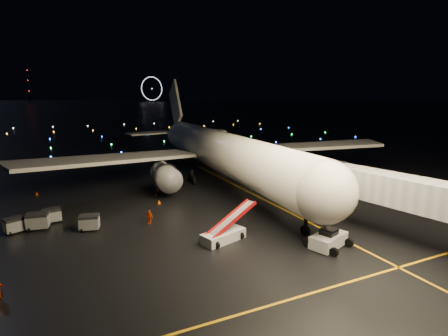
{
  "coord_description": "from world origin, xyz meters",
  "views": [
    {
      "loc": [
        -12.95,
        -28.31,
        14.3
      ],
      "look_at": [
        5.97,
        12.0,
        5.0
      ],
      "focal_mm": 28.0,
      "sensor_mm": 36.0,
      "label": 1
    }
  ],
  "objects": [
    {
      "name": "safety_cone_2",
      "position": [
        -0.34,
        22.59,
        0.26
      ],
      "size": [
        0.47,
        0.47,
        0.53
      ],
      "primitive_type": "cone",
      "rotation": [
        0.0,
        0.0,
        0.01
      ],
      "color": "#FC5500",
      "rests_on": "ground"
    },
    {
      "name": "taxiway_lights",
      "position": [
        0.0,
        106.0,
        0.18
      ],
      "size": [
        164.0,
        92.0,
        0.36
      ],
      "primitive_type": null,
      "color": "black",
      "rests_on": "ground"
    },
    {
      "name": "safety_cone_1",
      "position": [
        -1.16,
        20.02,
        0.25
      ],
      "size": [
        0.55,
        0.55,
        0.49
      ],
      "primitive_type": "cone",
      "rotation": [
        0.0,
        0.0,
        0.35
      ],
      "color": "#FC5500",
      "rests_on": "ground"
    },
    {
      "name": "airliner",
      "position": [
        10.57,
        26.09,
        8.88
      ],
      "size": [
        65.63,
        62.66,
        17.75
      ],
      "primitive_type": null,
      "rotation": [
        0.0,
        0.0,
        -0.05
      ],
      "color": "silver",
      "rests_on": "ground"
    },
    {
      "name": "ferris_wheel",
      "position": [
        170.0,
        720.0,
        26.0
      ],
      "size": [
        49.33,
        16.8,
        52.0
      ],
      "primitive_type": null,
      "rotation": [
        0.0,
        0.0,
        0.26
      ],
      "color": "black",
      "rests_on": "ground"
    },
    {
      "name": "radio_mast",
      "position": [
        -60.0,
        740.0,
        32.0
      ],
      "size": [
        1.8,
        1.8,
        64.0
      ],
      "primitive_type": "cylinder",
      "color": "black",
      "rests_on": "ground"
    },
    {
      "name": "belt_loader",
      "position": [
        0.89,
        1.32,
        1.65
      ],
      "size": [
        7.03,
        3.8,
        3.29
      ],
      "primitive_type": null,
      "rotation": [
        0.0,
        0.0,
        0.3
      ],
      "color": "silver",
      "rests_on": "ground"
    },
    {
      "name": "baggage_cart_4",
      "position": [
        -18.22,
        12.8,
        0.81
      ],
      "size": [
        2.29,
        1.99,
        1.62
      ],
      "primitive_type": "cube",
      "rotation": [
        0.0,
        0.0,
        0.41
      ],
      "color": "gray",
      "rests_on": "ground"
    },
    {
      "name": "safety_cone_0",
      "position": [
        -1.77,
        16.02,
        0.28
      ],
      "size": [
        0.51,
        0.51,
        0.55
      ],
      "primitive_type": "cone",
      "rotation": [
        0.0,
        0.0,
        0.04
      ],
      "color": "#FC5500",
      "rests_on": "ground"
    },
    {
      "name": "crew_c",
      "position": [
        -4.66,
        9.26,
        0.81
      ],
      "size": [
        0.89,
        1.0,
        1.62
      ],
      "primitive_type": "imported",
      "rotation": [
        0.0,
        0.0,
        -0.92
      ],
      "color": "#FF4B04",
      "rests_on": "ground"
    },
    {
      "name": "ground",
      "position": [
        0.0,
        300.0,
        0.0
      ],
      "size": [
        2000.0,
        2000.0,
        0.0
      ],
      "primitive_type": "plane",
      "color": "black",
      "rests_on": "ground"
    },
    {
      "name": "baggage_cart_1",
      "position": [
        -14.69,
        14.48,
        0.8
      ],
      "size": [
        2.1,
        1.64,
        1.61
      ],
      "primitive_type": "cube",
      "rotation": [
        0.0,
        0.0,
        0.18
      ],
      "color": "gray",
      "rests_on": "ground"
    },
    {
      "name": "lane_centre",
      "position": [
        12.0,
        15.0,
        0.01
      ],
      "size": [
        0.25,
        80.0,
        0.02
      ],
      "primitive_type": "cube",
      "color": "#D59508",
      "rests_on": "ground"
    },
    {
      "name": "baggage_cart_2",
      "position": [
        -16.02,
        12.76,
        0.92
      ],
      "size": [
        2.36,
        1.82,
        1.83
      ],
      "primitive_type": "cube",
      "rotation": [
        0.0,
        0.0,
        -0.15
      ],
      "color": "gray",
      "rests_on": "ground"
    },
    {
      "name": "baggage_cart_0",
      "position": [
        -10.97,
        10.12,
        0.84
      ],
      "size": [
        2.27,
        1.84,
        1.69
      ],
      "primitive_type": "cube",
      "rotation": [
        0.0,
        0.0,
        -0.25
      ],
      "color": "gray",
      "rests_on": "ground"
    },
    {
      "name": "pushback_tug",
      "position": [
        9.41,
        -4.24,
        0.93
      ],
      "size": [
        4.34,
        3.21,
        1.85
      ],
      "primitive_type": "cube",
      "rotation": [
        0.0,
        0.0,
        0.34
      ],
      "color": "silver",
      "rests_on": "ground"
    },
    {
      "name": "safety_cone_3",
      "position": [
        -16.88,
        27.77,
        0.27
      ],
      "size": [
        0.6,
        0.6,
        0.55
      ],
      "primitive_type": "cone",
      "rotation": [
        0.0,
        0.0,
        0.29
      ],
      "color": "#FC5500",
      "rests_on": "ground"
    },
    {
      "name": "lane_cross",
      "position": [
        -5.0,
        -10.0,
        0.01
      ],
      "size": [
        60.0,
        0.25,
        0.02
      ],
      "primitive_type": "cube",
      "color": "#D59508",
      "rests_on": "ground"
    }
  ]
}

